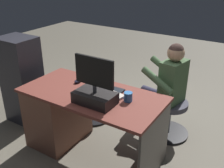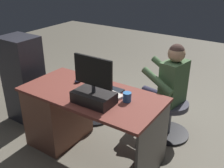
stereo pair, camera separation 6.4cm
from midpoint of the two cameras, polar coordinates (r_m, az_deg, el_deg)
The scene contains 13 objects.
ground_plane at distance 3.25m, azimuth -1.35°, elevation -11.53°, with size 10.00×10.00×0.00m, color #726B5B.
desk at distance 3.04m, azimuth -10.66°, elevation -5.92°, with size 1.46×0.71×0.74m.
monitor at distance 2.42m, azimuth -4.50°, elevation -1.69°, with size 0.40×0.24×0.45m.
keyboard at distance 2.73m, azimuth -2.36°, elevation -0.84°, with size 0.42×0.14×0.02m, color black.
computer_mouse at distance 2.89m, azimuth -8.03°, elevation 0.63°, with size 0.06×0.10×0.04m, color #1D1D2E.
cup at distance 2.48m, azimuth 2.76°, elevation -2.78°, with size 0.08×0.08×0.09m, color #3372BF.
tv_remote at distance 2.70m, azimuth -5.99°, elevation -1.23°, with size 0.04×0.15×0.02m, color black.
notebook_binder at distance 2.52m, azimuth -1.93°, elevation -3.04°, with size 0.22×0.30×0.02m, color beige.
office_chair_teddy at distance 3.53m, azimuth -4.68°, elevation -3.58°, with size 0.49×0.49×0.44m.
teddy_bear at distance 3.39m, azimuth -4.76°, elevation 1.54°, with size 0.24×0.24×0.34m.
visitor_chair at distance 3.25m, azimuth 11.72°, elevation -6.63°, with size 0.50×0.50×0.44m.
person at distance 3.08m, azimuth 10.76°, elevation 0.23°, with size 0.58×0.54×1.15m.
equipment_rack at distance 3.55m, azimuth -19.31°, elevation 0.71°, with size 0.44×0.36×1.12m, color #2C2C35.
Camera 1 is at (-1.43, 2.19, 1.93)m, focal length 42.28 mm.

